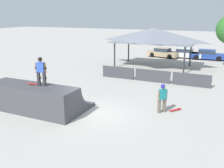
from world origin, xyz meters
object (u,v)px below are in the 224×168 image
(bystander_walking, at_px, (162,96))
(parked_car_blue, at_px, (207,55))
(skateboard_on_deck, at_px, (33,84))
(parked_car_white, at_px, (185,53))
(parked_car_tan, at_px, (163,53))
(skateboard_on_ground, at_px, (176,110))
(skater_on_deck, at_px, (41,69))

(bystander_walking, bearing_deg, parked_car_blue, -140.92)
(skateboard_on_deck, height_order, parked_car_white, skateboard_on_deck)
(parked_car_white, bearing_deg, parked_car_blue, 1.29)
(bystander_walking, bearing_deg, parked_car_tan, -124.82)
(parked_car_blue, bearing_deg, skateboard_on_ground, -93.21)
(bystander_walking, xyz_separation_m, parked_car_white, (-1.88, 20.36, -0.43))
(skateboard_on_deck, distance_m, parked_car_tan, 22.74)
(parked_car_white, bearing_deg, bystander_walking, -82.13)
(skater_on_deck, xyz_separation_m, parked_car_tan, (1.80, 22.53, -2.01))
(skater_on_deck, xyz_separation_m, parked_car_blue, (7.44, 23.16, -2.01))
(skater_on_deck, height_order, bystander_walking, skater_on_deck)
(bystander_walking, xyz_separation_m, parked_car_blue, (0.95, 20.30, -0.43))
(parked_car_tan, relative_size, parked_car_white, 1.00)
(parked_car_white, bearing_deg, skateboard_on_ground, -79.91)
(skater_on_deck, height_order, parked_car_blue, skater_on_deck)
(skateboard_on_ground, bearing_deg, parked_car_white, 44.44)
(bystander_walking, relative_size, parked_car_white, 0.40)
(bystander_walking, distance_m, skateboard_on_ground, 1.36)
(skateboard_on_deck, relative_size, parked_car_white, 0.18)
(skater_on_deck, relative_size, bystander_walking, 0.96)
(skateboard_on_deck, height_order, parked_car_tan, skateboard_on_deck)
(skater_on_deck, bearing_deg, skateboard_on_deck, 173.19)
(parked_car_blue, bearing_deg, parked_car_tan, -176.12)
(bystander_walking, distance_m, parked_car_blue, 20.32)
(skateboard_on_ground, relative_size, parked_car_blue, 0.18)
(parked_car_blue, bearing_deg, parked_car_white, 176.15)
(parked_car_tan, height_order, parked_car_white, same)
(skateboard_on_deck, relative_size, skateboard_on_ground, 0.99)
(bystander_walking, bearing_deg, skateboard_on_deck, -25.85)
(skateboard_on_deck, xyz_separation_m, parked_car_blue, (8.05, 23.23, -1.09))
(parked_car_blue, bearing_deg, skateboard_on_deck, -111.64)
(skateboard_on_ground, distance_m, parked_car_white, 19.91)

